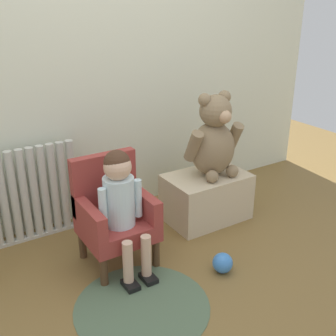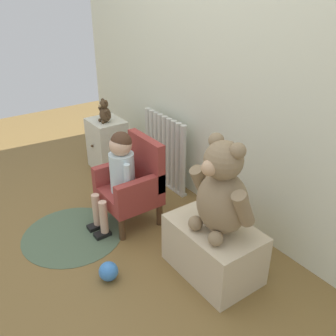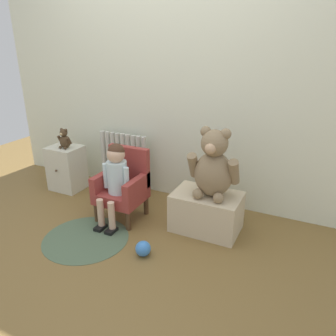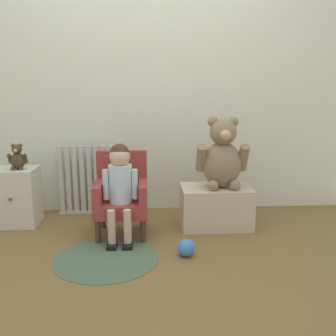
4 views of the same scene
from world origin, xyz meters
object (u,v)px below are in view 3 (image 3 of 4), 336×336
child_armchair (123,185)px  small_teddy_bear (65,140)px  low_bench (206,212)px  floor_rug (86,238)px  child_figure (116,173)px  small_dresser (67,168)px  large_teddy_bear (213,167)px  toy_ball (143,249)px  radiator (124,162)px

child_armchair → small_teddy_bear: 0.89m
low_bench → small_teddy_bear: size_ratio=2.70×
child_armchair → floor_rug: child_armchair is taller
low_bench → child_figure: bearing=-164.3°
small_dresser → floor_rug: bearing=-41.3°
floor_rug → large_teddy_bear: bearing=33.0°
child_armchair → small_teddy_bear: bearing=165.7°
small_dresser → child_figure: child_figure is taller
child_armchair → toy_ball: bearing=-44.8°
small_dresser → low_bench: size_ratio=0.84×
toy_ball → child_figure: bearing=142.8°
child_armchair → toy_ball: 0.68m
radiator → small_teddy_bear: small_teddy_bear is taller
child_figure → low_bench: (0.74, 0.21, -0.29)m
child_figure → toy_ball: (0.45, -0.34, -0.40)m
radiator → small_dresser: bearing=-155.1°
large_teddy_bear → small_teddy_bear: 1.61m
child_figure → small_dresser: bearing=158.7°
child_figure → child_armchair: bearing=90.0°
radiator → child_armchair: size_ratio=0.98×
radiator → small_dresser: (-0.55, -0.25, -0.07)m
floor_rug → radiator: bearing=104.0°
small_dresser → child_armchair: 0.89m
floor_rug → toy_ball: size_ratio=5.93×
small_dresser → toy_ball: bearing=-27.3°
child_armchair → low_bench: 0.76m
radiator → child_armchair: bearing=-57.3°
small_dresser → child_armchair: size_ratio=0.75×
child_figure → low_bench: bearing=15.7°
child_figure → radiator: bearing=117.8°
large_teddy_bear → toy_ball: bearing=-121.5°
low_bench → small_teddy_bear: (-1.56, 0.11, 0.39)m
low_bench → toy_ball: low_bench is taller
toy_ball → low_bench: bearing=61.8°
low_bench → floor_rug: 1.00m
child_figure → toy_ball: 0.69m
large_teddy_bear → small_teddy_bear: large_teddy_bear is taller
low_bench → large_teddy_bear: (0.04, -0.00, 0.41)m
radiator → floor_rug: radiator is taller
radiator → child_figure: child_figure is taller
small_dresser → child_armchair: bearing=-15.0°
radiator → low_bench: (1.05, -0.38, -0.14)m
radiator → child_armchair: 0.58m
radiator → child_figure: size_ratio=0.86×
radiator → small_teddy_bear: (-0.51, -0.28, 0.25)m
radiator → small_dresser: 0.61m
child_figure → small_teddy_bear: 0.89m
low_bench → floor_rug: low_bench is taller
child_armchair → floor_rug: (-0.08, -0.46, -0.30)m
large_teddy_bear → floor_rug: large_teddy_bear is taller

